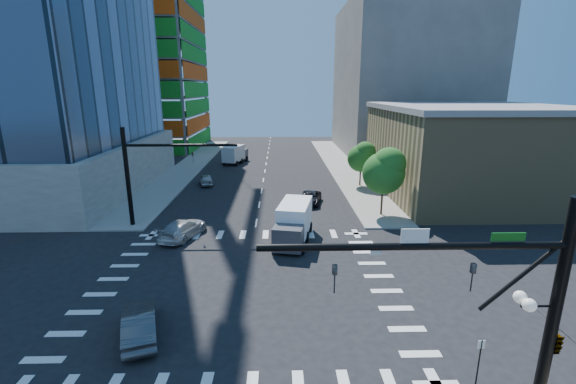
{
  "coord_description": "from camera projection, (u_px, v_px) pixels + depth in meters",
  "views": [
    {
      "loc": [
        2.23,
        -22.75,
        12.4
      ],
      "look_at": [
        2.95,
        8.0,
        4.13
      ],
      "focal_mm": 24.0,
      "sensor_mm": 36.0,
      "label": 1
    }
  ],
  "objects": [
    {
      "name": "car_sb_mid",
      "position": [
        206.0,
        180.0,
        51.21
      ],
      "size": [
        2.6,
        4.42,
        1.41
      ],
      "primitive_type": "imported",
      "rotation": [
        0.0,
        0.0,
        3.38
      ],
      "color": "#9B9FA3",
      "rests_on": "ground"
    },
    {
      "name": "bg_building_ne",
      "position": [
        405.0,
        80.0,
        75.21
      ],
      "size": [
        24.0,
        30.0,
        28.0
      ],
      "primitive_type": "cube",
      "color": "#665F5B",
      "rests_on": "ground"
    },
    {
      "name": "car_sb_cross",
      "position": [
        140.0,
        324.0,
        19.71
      ],
      "size": [
        2.97,
        4.84,
        1.51
      ],
      "primitive_type": "imported",
      "rotation": [
        0.0,
        0.0,
        3.47
      ],
      "color": "#46474B",
      "rests_on": "ground"
    },
    {
      "name": "signal_mast_nw",
      "position": [
        143.0,
        168.0,
        34.58
      ],
      "size": [
        10.2,
        0.4,
        9.0
      ],
      "color": "black",
      "rests_on": "sidewalk_nw"
    },
    {
      "name": "sidewalk_nw",
      "position": [
        190.0,
        166.0,
        63.45
      ],
      "size": [
        5.0,
        60.0,
        0.15
      ],
      "primitive_type": "cube",
      "color": "gray",
      "rests_on": "ground"
    },
    {
      "name": "car_nb_far",
      "position": [
        310.0,
        198.0,
        42.75
      ],
      "size": [
        3.06,
        5.04,
        1.31
      ],
      "primitive_type": "imported",
      "rotation": [
        0.0,
        0.0,
        -0.2
      ],
      "color": "black",
      "rests_on": "ground"
    },
    {
      "name": "road_markings",
      "position": [
        246.0,
        285.0,
        25.13
      ],
      "size": [
        20.0,
        20.0,
        0.01
      ],
      "primitive_type": "cube",
      "color": "silver",
      "rests_on": "ground"
    },
    {
      "name": "no_parking_sign",
      "position": [
        480.0,
        357.0,
        16.33
      ],
      "size": [
        0.3,
        0.06,
        2.2
      ],
      "color": "black",
      "rests_on": "ground"
    },
    {
      "name": "ground",
      "position": [
        246.0,
        285.0,
        25.13
      ],
      "size": [
        160.0,
        160.0,
        0.0
      ],
      "primitive_type": "plane",
      "color": "black",
      "rests_on": "ground"
    },
    {
      "name": "car_sb_near",
      "position": [
        183.0,
        229.0,
        33.01
      ],
      "size": [
        3.75,
        5.8,
        1.56
      ],
      "primitive_type": "imported",
      "rotation": [
        0.0,
        0.0,
        2.83
      ],
      "color": "silver",
      "rests_on": "ground"
    },
    {
      "name": "box_truck_far",
      "position": [
        236.0,
        155.0,
        66.06
      ],
      "size": [
        4.05,
        6.33,
        3.08
      ],
      "rotation": [
        0.0,
        0.0,
        2.86
      ],
      "color": "black",
      "rests_on": "ground"
    },
    {
      "name": "tree_south",
      "position": [
        385.0,
        170.0,
        37.62
      ],
      "size": [
        4.16,
        4.16,
        6.82
      ],
      "color": "#382316",
      "rests_on": "sidewalk_ne"
    },
    {
      "name": "signal_mast_se",
      "position": [
        528.0,
        315.0,
        12.97
      ],
      "size": [
        10.51,
        2.48,
        9.0
      ],
      "color": "black",
      "rests_on": "sidewalk_se"
    },
    {
      "name": "commercial_building",
      "position": [
        471.0,
        151.0,
        45.56
      ],
      "size": [
        20.5,
        22.5,
        10.6
      ],
      "color": "#8B7950",
      "rests_on": "ground"
    },
    {
      "name": "box_truck_near",
      "position": [
        293.0,
        226.0,
        31.85
      ],
      "size": [
        3.7,
        6.39,
        3.15
      ],
      "rotation": [
        0.0,
        0.0,
        -0.2
      ],
      "color": "black",
      "rests_on": "ground"
    },
    {
      "name": "construction_building",
      "position": [
        132.0,
        26.0,
        77.91
      ],
      "size": [
        25.16,
        34.5,
        70.6
      ],
      "color": "gray",
      "rests_on": "ground"
    },
    {
      "name": "tree_north",
      "position": [
        362.0,
        156.0,
        49.4
      ],
      "size": [
        3.54,
        3.52,
        5.78
      ],
      "color": "#382316",
      "rests_on": "sidewalk_ne"
    },
    {
      "name": "sidewalk_ne",
      "position": [
        341.0,
        165.0,
        64.01
      ],
      "size": [
        5.0,
        60.0,
        0.15
      ],
      "primitive_type": "cube",
      "color": "gray",
      "rests_on": "ground"
    }
  ]
}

